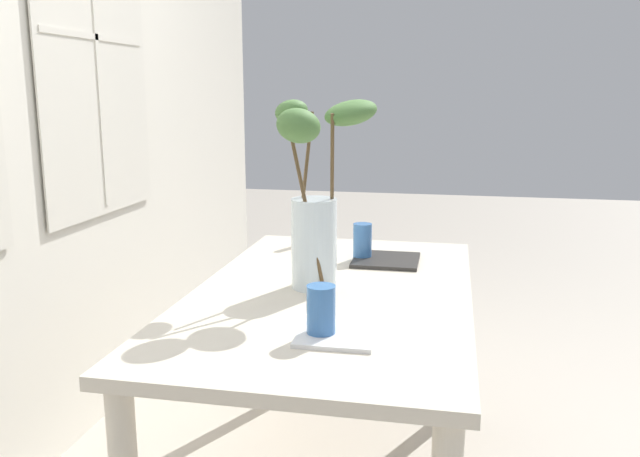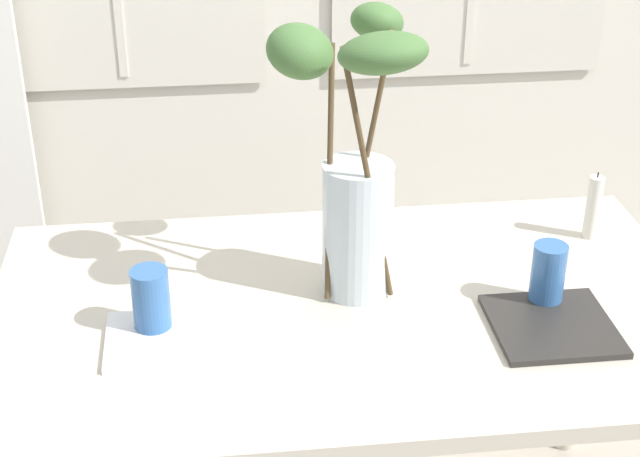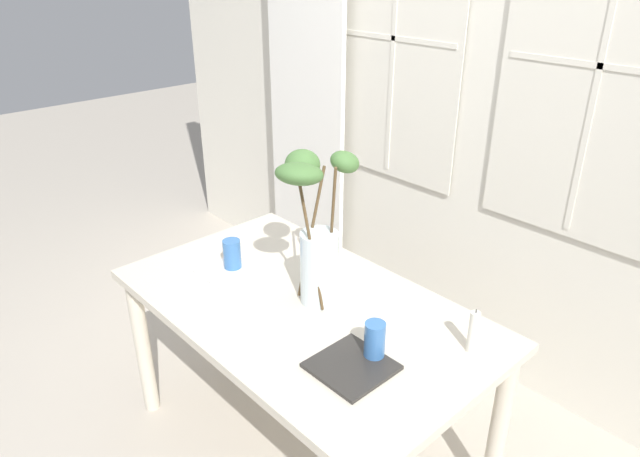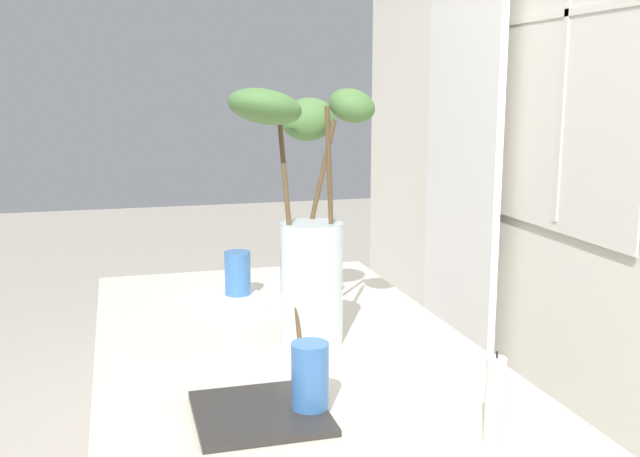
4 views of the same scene
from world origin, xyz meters
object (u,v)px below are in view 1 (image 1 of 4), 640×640
dining_table (334,373)px  plate_square_left (355,394)px  drinking_glass_blue_right (340,310)px  drinking_glass_blue_left (328,385)px  plate_square_right (368,325)px  vase_with_branches (331,296)px

dining_table → plate_square_left: bearing=-163.4°
dining_table → drinking_glass_blue_right: bearing=-4.1°
plate_square_left → drinking_glass_blue_left: bearing=107.8°
dining_table → drinking_glass_blue_left: size_ratio=10.13×
plate_square_right → drinking_glass_blue_right: bearing=73.0°
drinking_glass_blue_left → dining_table: bearing=-4.4°
drinking_glass_blue_right → plate_square_left: drinking_glass_blue_right is taller
dining_table → plate_square_left: 0.31m
dining_table → plate_square_right: bearing=-29.2°
drinking_glass_blue_left → plate_square_right: 0.64m
plate_square_left → drinking_glass_blue_right: bearing=5.8°
vase_with_branches → drinking_glass_blue_right: bearing=-5.6°
drinking_glass_blue_left → plate_square_right: bearing=-16.9°
drinking_glass_blue_left → vase_with_branches: bearing=-1.4°
drinking_glass_blue_right → dining_table: bearing=175.9°
drinking_glass_blue_left → plate_square_left: size_ratio=0.57×
drinking_glass_blue_left → plate_square_right: size_ratio=0.64×
vase_with_branches → drinking_glass_blue_left: bearing=178.6°
vase_with_branches → drinking_glass_blue_left: vase_with_branches is taller
drinking_glass_blue_right → plate_square_right: size_ratio=0.58×
plate_square_left → plate_square_right: size_ratio=1.11×
drinking_glass_blue_right → vase_with_branches: bearing=174.4°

